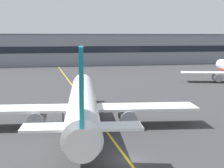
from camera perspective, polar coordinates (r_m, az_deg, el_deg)
ground_plane at (r=36.87m, az=2.54°, el=-12.16°), size 400.00×400.00×0.00m
taxiway_centreline at (r=65.36m, az=-4.13°, el=-3.38°), size 1.19×180.00×0.01m
airliner_foreground at (r=48.42m, az=-4.81°, el=-3.23°), size 32.35×41.47×11.65m
safety_cone_by_nose_gear at (r=64.93m, az=-5.91°, el=-3.25°), size 0.44×0.44×0.55m
terminal_building at (r=157.35m, az=-4.98°, el=5.60°), size 160.66×12.40×13.79m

